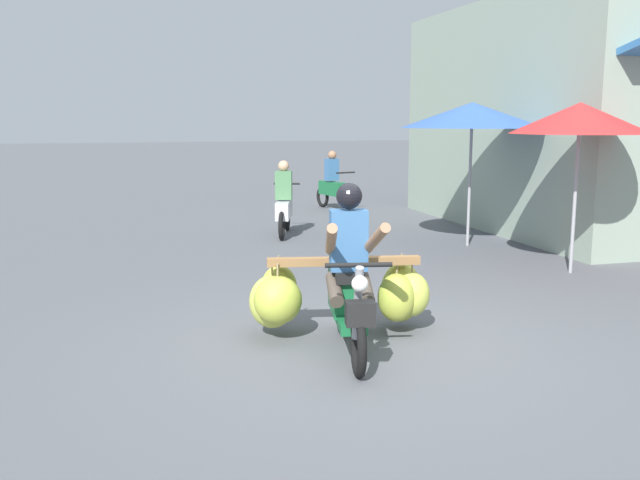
% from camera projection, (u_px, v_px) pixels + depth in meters
% --- Properties ---
extents(ground_plane, '(120.00, 120.00, 0.00)m').
position_uv_depth(ground_plane, '(369.00, 351.00, 6.52)').
color(ground_plane, '#56595E').
extents(motorbike_main_loaded, '(1.85, 1.88, 1.58)m').
position_uv_depth(motorbike_main_loaded, '(339.00, 291.00, 6.77)').
color(motorbike_main_loaded, black).
rests_on(motorbike_main_loaded, ground).
extents(motorbike_distant_ahead_left, '(0.62, 1.59, 1.40)m').
position_uv_depth(motorbike_distant_ahead_left, '(333.00, 186.00, 16.60)').
color(motorbike_distant_ahead_left, black).
rests_on(motorbike_distant_ahead_left, ground).
extents(motorbike_distant_ahead_right, '(0.69, 1.56, 1.40)m').
position_uv_depth(motorbike_distant_ahead_right, '(284.00, 206.00, 12.82)').
color(motorbike_distant_ahead_right, black).
rests_on(motorbike_distant_ahead_right, ground).
extents(shopfront_building, '(3.57, 7.49, 4.36)m').
position_uv_depth(shopfront_building, '(563.00, 117.00, 13.76)').
color(shopfront_building, gray).
rests_on(shopfront_building, ground).
extents(market_umbrella_near_shop, '(1.90, 1.90, 2.37)m').
position_uv_depth(market_umbrella_near_shop, '(580.00, 118.00, 9.46)').
color(market_umbrella_near_shop, '#99999E').
rests_on(market_umbrella_near_shop, ground).
extents(market_umbrella_further_along, '(2.37, 2.37, 2.42)m').
position_uv_depth(market_umbrella_further_along, '(472.00, 115.00, 11.56)').
color(market_umbrella_further_along, '#99999E').
rests_on(market_umbrella_further_along, ground).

